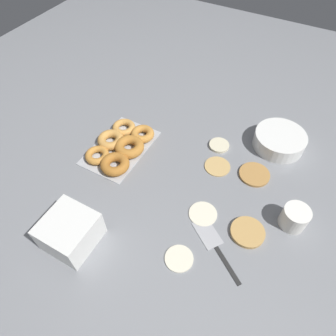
% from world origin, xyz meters
% --- Properties ---
extents(ground_plane, '(3.00, 3.00, 0.00)m').
position_xyz_m(ground_plane, '(0.00, 0.00, 0.00)').
color(ground_plane, gray).
extents(pancake_0, '(0.12, 0.12, 0.01)m').
position_xyz_m(pancake_0, '(-0.18, 0.18, 0.01)').
color(pancake_0, '#B27F42').
rests_on(pancake_0, ground_plane).
extents(pancake_1, '(0.11, 0.11, 0.01)m').
position_xyz_m(pancake_1, '(0.06, 0.23, 0.01)').
color(pancake_1, tan).
rests_on(pancake_1, ground_plane).
extents(pancake_2, '(0.09, 0.09, 0.01)m').
position_xyz_m(pancake_2, '(0.25, 0.08, 0.00)').
color(pancake_2, silver).
rests_on(pancake_2, ground_plane).
extents(pancake_3, '(0.10, 0.10, 0.01)m').
position_xyz_m(pancake_3, '(0.07, 0.08, 0.00)').
color(pancake_3, silver).
rests_on(pancake_3, ground_plane).
extents(pancake_4, '(0.08, 0.08, 0.01)m').
position_xyz_m(pancake_4, '(-0.26, 0.00, 0.01)').
color(pancake_4, beige).
rests_on(pancake_4, ground_plane).
extents(pancake_5, '(0.10, 0.10, 0.01)m').
position_xyz_m(pancake_5, '(-0.15, 0.04, 0.00)').
color(pancake_5, tan).
rests_on(pancake_5, ground_plane).
extents(donut_tray, '(0.31, 0.21, 0.04)m').
position_xyz_m(donut_tray, '(-0.05, -0.34, 0.02)').
color(donut_tray, '#ADAFB5').
rests_on(donut_tray, ground_plane).
extents(batter_bowl, '(0.20, 0.20, 0.06)m').
position_xyz_m(batter_bowl, '(-0.38, 0.21, 0.03)').
color(batter_bowl, white).
rests_on(batter_bowl, ground_plane).
extents(container_stack, '(0.15, 0.15, 0.11)m').
position_xyz_m(container_stack, '(0.35, -0.25, 0.05)').
color(container_stack, white).
rests_on(container_stack, ground_plane).
extents(paper_cup, '(0.09, 0.09, 0.08)m').
position_xyz_m(paper_cup, '(-0.05, 0.35, 0.04)').
color(paper_cup, white).
rests_on(paper_cup, ground_plane).
extents(spatula, '(0.17, 0.22, 0.01)m').
position_xyz_m(spatula, '(0.14, 0.14, 0.00)').
color(spatula, black).
rests_on(spatula, ground_plane).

